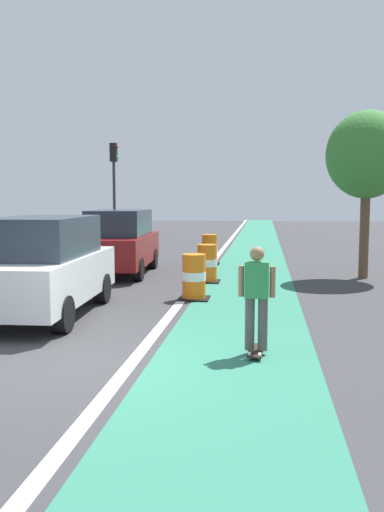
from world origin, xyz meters
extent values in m
plane|color=#38383A|center=(0.00, 0.00, 0.00)|extent=(100.00, 100.00, 0.00)
cube|color=#2D755B|center=(2.40, 12.00, 0.00)|extent=(2.50, 80.00, 0.01)
cube|color=silver|center=(0.90, 12.00, 0.01)|extent=(0.20, 80.00, 0.01)
cube|color=black|center=(2.71, 0.90, 0.07)|extent=(0.27, 0.81, 0.02)
cylinder|color=silver|center=(2.77, 0.63, 0.06)|extent=(0.05, 0.11, 0.11)
cylinder|color=silver|center=(2.62, 0.64, 0.06)|extent=(0.05, 0.11, 0.11)
cylinder|color=silver|center=(2.80, 1.15, 0.06)|extent=(0.05, 0.11, 0.11)
cylinder|color=silver|center=(2.65, 1.16, 0.06)|extent=(0.05, 0.11, 0.11)
cylinder|color=#514C47|center=(2.81, 0.89, 0.49)|extent=(0.15, 0.15, 0.82)
cylinder|color=#514C47|center=(2.61, 0.90, 0.49)|extent=(0.15, 0.15, 0.82)
cube|color=#338C4C|center=(2.71, 0.90, 1.18)|extent=(0.37, 0.24, 0.56)
cylinder|color=#9E7051|center=(2.95, 0.89, 1.15)|extent=(0.09, 0.09, 0.48)
cylinder|color=#9E7051|center=(2.47, 0.91, 1.15)|extent=(0.09, 0.09, 0.48)
sphere|color=#9E7051|center=(2.71, 0.90, 1.58)|extent=(0.22, 0.22, 0.22)
cube|color=silver|center=(-1.65, 3.23, 0.79)|extent=(2.03, 4.67, 0.90)
cube|color=#232D38|center=(-1.65, 3.23, 1.64)|extent=(1.74, 2.92, 0.80)
cylinder|color=black|center=(-2.53, 4.62, 0.34)|extent=(0.31, 0.69, 0.68)
cylinder|color=black|center=(-0.89, 4.68, 0.34)|extent=(0.31, 0.69, 0.68)
cylinder|color=black|center=(-0.77, 1.84, 0.34)|extent=(0.31, 0.69, 0.68)
cube|color=maroon|center=(-1.73, 9.47, 0.79)|extent=(2.08, 4.69, 0.90)
cube|color=#232D38|center=(-1.73, 9.47, 1.64)|extent=(1.77, 2.93, 0.80)
cylinder|color=black|center=(-2.62, 10.85, 0.34)|extent=(0.32, 0.69, 0.68)
cylinder|color=black|center=(-0.98, 10.94, 0.34)|extent=(0.32, 0.69, 0.68)
cylinder|color=black|center=(-2.47, 8.01, 0.34)|extent=(0.32, 0.69, 0.68)
cylinder|color=black|center=(-0.83, 8.09, 0.34)|extent=(0.32, 0.69, 0.68)
cylinder|color=orange|center=(1.17, 5.41, 0.25)|extent=(0.56, 0.56, 0.42)
cylinder|color=white|center=(1.17, 5.41, 0.57)|extent=(0.57, 0.57, 0.21)
cylinder|color=orange|center=(1.17, 5.41, 0.88)|extent=(0.56, 0.56, 0.42)
cube|color=black|center=(1.17, 5.41, 0.02)|extent=(0.73, 0.73, 0.04)
cylinder|color=orange|center=(1.20, 8.14, 0.25)|extent=(0.56, 0.56, 0.42)
cylinder|color=white|center=(1.20, 8.14, 0.57)|extent=(0.57, 0.57, 0.21)
cylinder|color=orange|center=(1.20, 8.14, 0.88)|extent=(0.56, 0.56, 0.42)
cube|color=black|center=(1.20, 8.14, 0.02)|extent=(0.73, 0.73, 0.04)
cylinder|color=orange|center=(0.85, 12.38, 0.25)|extent=(0.56, 0.56, 0.42)
cylinder|color=white|center=(0.85, 12.38, 0.57)|extent=(0.57, 0.57, 0.21)
cylinder|color=orange|center=(0.85, 12.38, 0.88)|extent=(0.56, 0.56, 0.42)
cube|color=black|center=(0.85, 12.38, 0.02)|extent=(0.73, 0.73, 0.04)
cylinder|color=#2D2D2D|center=(-4.60, 19.22, 2.10)|extent=(0.14, 0.14, 4.20)
cube|color=black|center=(-4.60, 19.22, 4.65)|extent=(0.32, 0.32, 0.90)
sphere|color=red|center=(-4.43, 19.22, 4.91)|extent=(0.16, 0.16, 0.16)
sphere|color=green|center=(-4.43, 19.22, 4.39)|extent=(0.16, 0.16, 0.16)
cylinder|color=brown|center=(5.81, 9.56, 1.30)|extent=(0.28, 0.28, 2.60)
ellipsoid|color=#387A33|center=(5.81, 9.56, 3.70)|extent=(2.40, 2.40, 2.60)
camera|label=1|loc=(2.81, -7.47, 2.43)|focal=38.50mm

